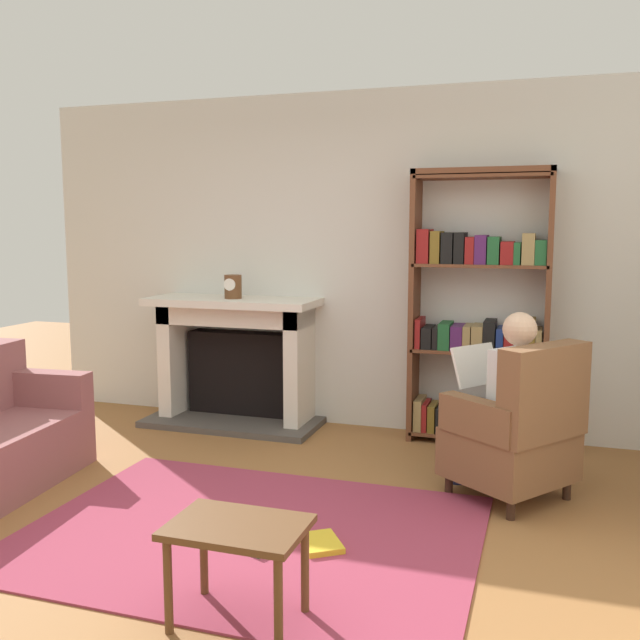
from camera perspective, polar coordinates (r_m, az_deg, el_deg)
ground at (r=3.71m, az=-7.64°, el=-18.68°), size 14.00×14.00×0.00m
back_wall at (r=5.73m, az=3.24°, el=4.71°), size 5.60×0.10×2.70m
area_rug at (r=3.95m, az=-5.68°, el=-16.83°), size 2.40×1.80×0.01m
fireplace at (r=5.92m, az=-6.72°, el=-2.90°), size 1.44×0.64×1.06m
mantel_clock at (r=5.75m, az=-7.07°, el=2.70°), size 0.14×0.14×0.19m
bookshelf at (r=5.38m, az=12.72°, el=0.31°), size 1.02×0.32×2.06m
armchair_reading at (r=4.40m, az=15.77°, el=-8.68°), size 0.88×0.88×0.97m
seated_reader at (r=4.42m, az=14.68°, el=-5.93°), size 0.59×0.56×1.14m
side_table at (r=3.03m, az=-6.69°, el=-17.24°), size 0.56×0.39×0.43m
scattered_books at (r=3.78m, az=-2.75°, el=-17.58°), size 0.61×0.39×0.04m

